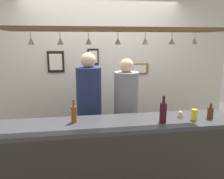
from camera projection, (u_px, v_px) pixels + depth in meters
The scene contains 20 objects.
back_wall at pixel (103, 75), 3.86m from camera, with size 4.40×0.06×2.60m, color silver.
bar_counter at pixel (121, 155), 2.44m from camera, with size 2.70×0.55×1.00m.
overhead_glass_rack at pixel (118, 29), 2.36m from camera, with size 2.20×0.36×0.04m, color brown.
hanging_wineglass_far_left at pixel (31, 41), 2.24m from camera, with size 0.07×0.07×0.13m.
hanging_wineglass_left at pixel (60, 40), 2.32m from camera, with size 0.07×0.07×0.13m.
hanging_wineglass_center_left at pixel (89, 40), 2.40m from camera, with size 0.07×0.07×0.13m.
hanging_wineglass_center at pixel (118, 40), 2.43m from camera, with size 0.07×0.07×0.13m.
hanging_wineglass_center_right at pixel (145, 40), 2.38m from camera, with size 0.07×0.07×0.13m.
hanging_wineglass_right at pixel (172, 40), 2.48m from camera, with size 0.07×0.07×0.13m.
hanging_wineglass_far_right at pixel (195, 40), 2.58m from camera, with size 0.07×0.07×0.13m.
person_left_navy_shirt at pixel (89, 103), 3.13m from camera, with size 0.34×0.34×1.73m.
person_middle_grey_shirt at pixel (126, 105), 3.23m from camera, with size 0.34×0.34×1.64m.
bottle_wine_dark_red at pixel (163, 112), 2.47m from camera, with size 0.08×0.08×0.30m.
bottle_beer_amber_tall at pixel (74, 113), 2.49m from camera, with size 0.06×0.06×0.26m.
bottle_beer_brown_stubby at pixel (210, 112), 2.62m from camera, with size 0.07×0.07×0.18m.
drink_can at pixel (194, 115), 2.58m from camera, with size 0.07×0.07×0.12m, color yellow.
cupcake at pixel (180, 114), 2.66m from camera, with size 0.06×0.06×0.08m.
picture_frame_crest at pixel (93, 57), 3.72m from camera, with size 0.18×0.02×0.26m.
picture_frame_caricature at pixel (56, 62), 3.65m from camera, with size 0.26×0.02×0.34m.
picture_frame_lower_pair at pixel (140, 69), 3.89m from camera, with size 0.30×0.02×0.18m.
Camera 1 is at (-0.45, -2.70, 1.89)m, focal length 36.65 mm.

